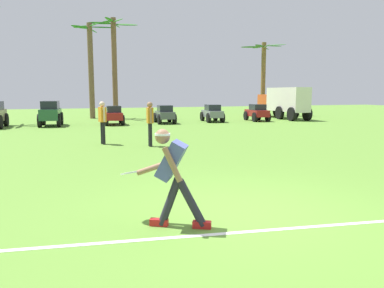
{
  "coord_description": "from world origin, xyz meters",
  "views": [
    {
      "loc": [
        -2.62,
        -5.2,
        1.9
      ],
      "look_at": [
        -0.35,
        1.61,
        0.9
      ],
      "focal_mm": 35.0,
      "sensor_mm": 36.0,
      "label": 1
    }
  ],
  "objects_px": {
    "frisbee_thrower": "(172,172)",
    "palm_tree_right_of_centre": "(114,62)",
    "parked_car_slot_e": "(212,113)",
    "palm_tree_left_of_centre": "(91,65)",
    "parked_car_slot_c": "(114,115)",
    "parked_car_slot_f": "(257,112)",
    "palm_tree_far_right": "(263,72)",
    "parked_car_slot_b": "(51,113)",
    "parked_car_slot_d": "(165,114)",
    "teammate_near_sideline": "(102,119)",
    "teammate_midfield": "(150,120)",
    "box_truck": "(283,101)",
    "frisbee_in_flight": "(130,173)"
  },
  "relations": [
    {
      "from": "frisbee_thrower",
      "to": "palm_tree_left_of_centre",
      "type": "distance_m",
      "value": 23.1
    },
    {
      "from": "parked_car_slot_d",
      "to": "teammate_midfield",
      "type": "bearing_deg",
      "value": -107.28
    },
    {
      "from": "parked_car_slot_d",
      "to": "teammate_near_sideline",
      "type": "bearing_deg",
      "value": -118.18
    },
    {
      "from": "frisbee_thrower",
      "to": "box_truck",
      "type": "distance_m",
      "value": 22.84
    },
    {
      "from": "parked_car_slot_c",
      "to": "palm_tree_right_of_centre",
      "type": "bearing_deg",
      "value": 81.79
    },
    {
      "from": "teammate_near_sideline",
      "to": "parked_car_slot_d",
      "type": "height_order",
      "value": "teammate_near_sideline"
    },
    {
      "from": "teammate_near_sideline",
      "to": "parked_car_slot_f",
      "type": "xyz_separation_m",
      "value": [
        10.68,
        8.17,
        -0.38
      ]
    },
    {
      "from": "parked_car_slot_f",
      "to": "palm_tree_left_of_centre",
      "type": "xyz_separation_m",
      "value": [
        -10.14,
        5.76,
        3.21
      ]
    },
    {
      "from": "frisbee_in_flight",
      "to": "palm_tree_right_of_centre",
      "type": "distance_m",
      "value": 22.55
    },
    {
      "from": "palm_tree_left_of_centre",
      "to": "palm_tree_far_right",
      "type": "relative_size",
      "value": 1.13
    },
    {
      "from": "frisbee_in_flight",
      "to": "parked_car_slot_b",
      "type": "distance_m",
      "value": 17.11
    },
    {
      "from": "teammate_near_sideline",
      "to": "parked_car_slot_e",
      "type": "xyz_separation_m",
      "value": [
        7.63,
        8.47,
        -0.38
      ]
    },
    {
      "from": "frisbee_thrower",
      "to": "palm_tree_left_of_centre",
      "type": "bearing_deg",
      "value": 89.03
    },
    {
      "from": "palm_tree_right_of_centre",
      "to": "palm_tree_far_right",
      "type": "relative_size",
      "value": 1.2
    },
    {
      "from": "box_truck",
      "to": "teammate_near_sideline",
      "type": "bearing_deg",
      "value": -144.77
    },
    {
      "from": "palm_tree_left_of_centre",
      "to": "parked_car_slot_b",
      "type": "bearing_deg",
      "value": -116.07
    },
    {
      "from": "parked_car_slot_e",
      "to": "palm_tree_right_of_centre",
      "type": "distance_m",
      "value": 8.33
    },
    {
      "from": "parked_car_slot_e",
      "to": "frisbee_thrower",
      "type": "bearing_deg",
      "value": -113.21
    },
    {
      "from": "frisbee_in_flight",
      "to": "parked_car_slot_c",
      "type": "distance_m",
      "value": 16.84
    },
    {
      "from": "parked_car_slot_b",
      "to": "parked_car_slot_d",
      "type": "bearing_deg",
      "value": -2.35
    },
    {
      "from": "parked_car_slot_b",
      "to": "parked_car_slot_f",
      "type": "bearing_deg",
      "value": -1.71
    },
    {
      "from": "parked_car_slot_b",
      "to": "palm_tree_right_of_centre",
      "type": "xyz_separation_m",
      "value": [
        4.24,
        5.13,
        3.31
      ]
    },
    {
      "from": "parked_car_slot_c",
      "to": "parked_car_slot_d",
      "type": "relative_size",
      "value": 0.99
    },
    {
      "from": "parked_car_slot_f",
      "to": "palm_tree_far_right",
      "type": "relative_size",
      "value": 0.39
    },
    {
      "from": "parked_car_slot_e",
      "to": "palm_tree_left_of_centre",
      "type": "distance_m",
      "value": 9.51
    },
    {
      "from": "palm_tree_right_of_centre",
      "to": "parked_car_slot_d",
      "type": "bearing_deg",
      "value": -67.03
    },
    {
      "from": "frisbee_thrower",
      "to": "parked_car_slot_f",
      "type": "distance_m",
      "value": 20.12
    },
    {
      "from": "palm_tree_left_of_centre",
      "to": "palm_tree_right_of_centre",
      "type": "xyz_separation_m",
      "value": [
        1.61,
        -0.25,
        0.28
      ]
    },
    {
      "from": "frisbee_in_flight",
      "to": "palm_tree_right_of_centre",
      "type": "relative_size",
      "value": 0.05
    },
    {
      "from": "teammate_near_sideline",
      "to": "parked_car_slot_c",
      "type": "xyz_separation_m",
      "value": [
        1.37,
        8.28,
        -0.38
      ]
    },
    {
      "from": "frisbee_thrower",
      "to": "palm_tree_far_right",
      "type": "distance_m",
      "value": 26.94
    },
    {
      "from": "parked_car_slot_d",
      "to": "palm_tree_far_right",
      "type": "distance_m",
      "value": 11.64
    },
    {
      "from": "parked_car_slot_d",
      "to": "box_truck",
      "type": "xyz_separation_m",
      "value": [
        9.08,
        1.26,
        0.67
      ]
    },
    {
      "from": "parked_car_slot_f",
      "to": "palm_tree_far_right",
      "type": "distance_m",
      "value": 7.31
    },
    {
      "from": "frisbee_thrower",
      "to": "palm_tree_right_of_centre",
      "type": "bearing_deg",
      "value": 84.96
    },
    {
      "from": "frisbee_thrower",
      "to": "teammate_near_sideline",
      "type": "height_order",
      "value": "teammate_near_sideline"
    },
    {
      "from": "frisbee_thrower",
      "to": "parked_car_slot_b",
      "type": "distance_m",
      "value": 17.66
    },
    {
      "from": "parked_car_slot_e",
      "to": "palm_tree_far_right",
      "type": "relative_size",
      "value": 0.39
    },
    {
      "from": "parked_car_slot_e",
      "to": "box_truck",
      "type": "height_order",
      "value": "box_truck"
    },
    {
      "from": "parked_car_slot_d",
      "to": "parked_car_slot_f",
      "type": "relative_size",
      "value": 0.99
    },
    {
      "from": "frisbee_in_flight",
      "to": "teammate_midfield",
      "type": "height_order",
      "value": "teammate_midfield"
    },
    {
      "from": "palm_tree_right_of_centre",
      "to": "frisbee_thrower",
      "type": "bearing_deg",
      "value": -95.04
    },
    {
      "from": "teammate_midfield",
      "to": "frisbee_thrower",
      "type": "bearing_deg",
      "value": -99.88
    },
    {
      "from": "palm_tree_left_of_centre",
      "to": "teammate_midfield",
      "type": "bearing_deg",
      "value": -86.25
    },
    {
      "from": "box_truck",
      "to": "palm_tree_far_right",
      "type": "relative_size",
      "value": 1.01
    },
    {
      "from": "parked_car_slot_b",
      "to": "parked_car_slot_d",
      "type": "distance_m",
      "value": 6.54
    },
    {
      "from": "frisbee_thrower",
      "to": "parked_car_slot_e",
      "type": "bearing_deg",
      "value": 66.79
    },
    {
      "from": "frisbee_in_flight",
      "to": "palm_tree_left_of_centre",
      "type": "xyz_separation_m",
      "value": [
        0.91,
        22.41,
        3.06
      ]
    },
    {
      "from": "frisbee_thrower",
      "to": "parked_car_slot_d",
      "type": "distance_m",
      "value": 17.78
    },
    {
      "from": "parked_car_slot_f",
      "to": "parked_car_slot_b",
      "type": "bearing_deg",
      "value": 178.29
    }
  ]
}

